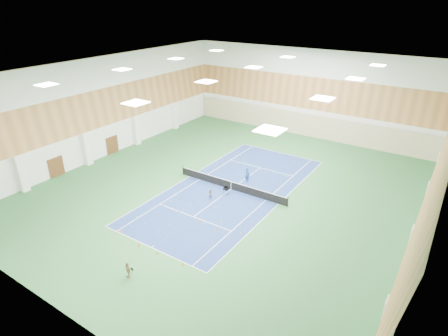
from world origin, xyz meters
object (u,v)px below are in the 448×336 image
object	(u,v)px
coach	(247,175)
child_apron	(128,270)
tennis_net	(231,185)
ball_cart	(226,191)
child_court	(210,194)

from	to	relation	value
coach	child_apron	size ratio (longest dim) A/B	1.27
tennis_net	ball_cart	bearing A→B (deg)	-81.47
child_apron	tennis_net	bearing A→B (deg)	107.66
coach	child_court	size ratio (longest dim) A/B	1.45
tennis_net	coach	distance (m)	2.56
child_court	ball_cart	bearing A→B (deg)	69.88
tennis_net	child_court	world-z (taller)	child_court
coach	ball_cart	bearing A→B (deg)	99.15
coach	child_apron	xyz separation A→B (m)	(0.54, -17.81, -0.18)
tennis_net	ball_cart	world-z (taller)	tennis_net
child_court	child_apron	xyz separation A→B (m)	(1.61, -12.41, 0.08)
child_apron	coach	bearing A→B (deg)	105.61
tennis_net	ball_cart	xyz separation A→B (m)	(0.18, -1.21, -0.12)
child_court	ball_cart	distance (m)	1.87
tennis_net	coach	size ratio (longest dim) A/B	7.73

